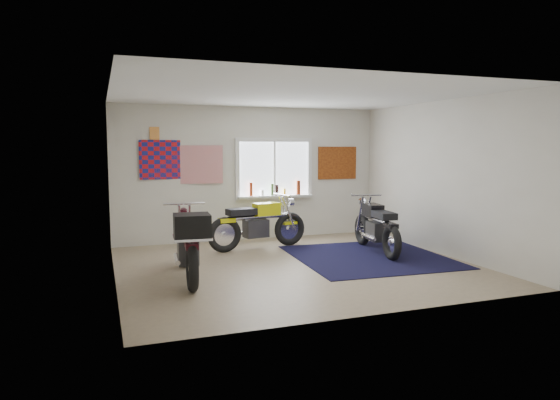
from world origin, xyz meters
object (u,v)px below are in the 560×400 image
object	(u,v)px
black_chrome_bike	(376,228)
maroon_tourer	(188,243)
navy_rug	(369,257)
yellow_triumph	(258,225)

from	to	relation	value
black_chrome_bike	maroon_tourer	bearing A→B (deg)	111.35
black_chrome_bike	maroon_tourer	distance (m)	3.61
navy_rug	maroon_tourer	distance (m)	3.27
black_chrome_bike	maroon_tourer	size ratio (longest dim) A/B	0.95
navy_rug	maroon_tourer	world-z (taller)	maroon_tourer
navy_rug	black_chrome_bike	xyz separation A→B (m)	(0.32, 0.33, 0.44)
navy_rug	maroon_tourer	size ratio (longest dim) A/B	1.26
navy_rug	yellow_triumph	world-z (taller)	yellow_triumph
yellow_triumph	black_chrome_bike	bearing A→B (deg)	-37.31
black_chrome_bike	maroon_tourer	world-z (taller)	maroon_tourer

